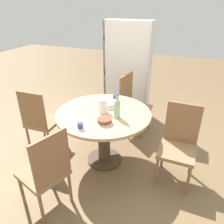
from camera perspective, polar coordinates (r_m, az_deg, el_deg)
name	(u,v)px	position (r m, az deg, el deg)	size (l,w,h in m)	color
ground_plane	(104,160)	(3.17, -1.97, -12.34)	(14.00, 14.00, 0.00)	brown
dining_table	(104,124)	(2.83, -2.16, -3.13)	(1.20, 1.20, 0.76)	#473828
chair_a	(46,171)	(2.35, -16.78, -14.51)	(0.53, 0.53, 0.97)	olive
chair_b	(179,143)	(2.74, 17.01, -7.83)	(0.43, 0.43, 0.97)	olive
chair_c	(132,103)	(3.63, 5.36, 2.37)	(0.49, 0.49, 0.97)	olive
chair_d	(40,120)	(3.27, -18.21, -1.98)	(0.43, 0.43, 0.97)	olive
bookshelf	(128,73)	(4.04, 4.07, 10.25)	(0.83, 0.28, 1.73)	silver
coffee_pot	(103,105)	(2.71, -2.42, 1.85)	(0.11, 0.11, 0.22)	white
water_bottle	(117,108)	(2.58, 1.36, 1.05)	(0.07, 0.07, 0.30)	#99C6A3
cake_main	(110,104)	(2.89, -0.47, 2.02)	(0.22, 0.22, 0.07)	white
cake_second	(104,121)	(2.50, -1.98, -2.36)	(0.20, 0.20, 0.06)	white
cup_a	(80,126)	(2.42, -8.30, -3.75)	(0.12, 0.12, 0.07)	white
cup_b	(115,98)	(3.09, 0.74, 3.73)	(0.12, 0.12, 0.07)	white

